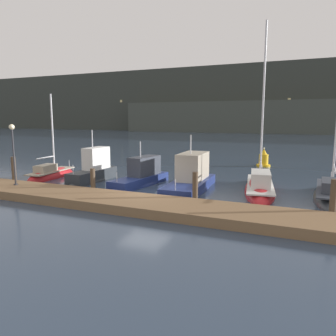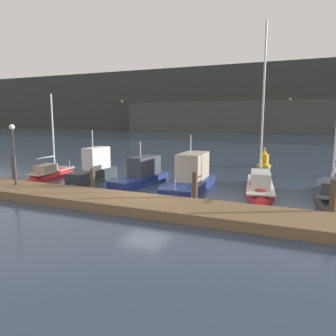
% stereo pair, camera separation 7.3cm
% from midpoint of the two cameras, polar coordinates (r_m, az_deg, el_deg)
% --- Properties ---
extents(ground_plane, '(400.00, 400.00, 0.00)m').
position_cam_midpoint_polar(ground_plane, '(18.32, -4.02, -5.14)').
color(ground_plane, '#2D3D51').
extents(dock, '(25.54, 2.80, 0.45)m').
position_cam_midpoint_polar(dock, '(16.49, -7.45, -5.96)').
color(dock, brown).
rests_on(dock, ground).
extents(mooring_pile_0, '(0.28, 0.28, 1.90)m').
position_cam_midpoint_polar(mooring_pile_0, '(23.56, -25.13, -0.49)').
color(mooring_pile_0, '#4C3D2D').
rests_on(mooring_pile_0, ground).
extents(mooring_pile_1, '(0.28, 0.28, 1.50)m').
position_cam_midpoint_polar(mooring_pile_1, '(19.40, -12.85, -2.29)').
color(mooring_pile_1, '#4C3D2D').
rests_on(mooring_pile_1, ground).
extents(mooring_pile_2, '(0.28, 0.28, 1.72)m').
position_cam_midpoint_polar(mooring_pile_2, '(16.52, 4.81, -3.63)').
color(mooring_pile_2, '#4C3D2D').
rests_on(mooring_pile_2, ground).
extents(mooring_pile_3, '(0.28, 0.28, 1.81)m').
position_cam_midpoint_polar(mooring_pile_3, '(15.71, 26.89, -5.02)').
color(mooring_pile_3, '#4C3D2D').
rests_on(mooring_pile_3, ground).
extents(sailboat_berth_1, '(2.11, 5.33, 6.81)m').
position_cam_midpoint_polar(sailboat_berth_1, '(25.85, -19.57, -1.35)').
color(sailboat_berth_1, red).
rests_on(sailboat_berth_1, ground).
extents(motorboat_berth_2, '(1.37, 4.83, 4.04)m').
position_cam_midpoint_polar(motorboat_berth_2, '(23.59, -12.72, -1.04)').
color(motorboat_berth_2, '#2D3338').
rests_on(motorboat_berth_2, ground).
extents(motorboat_berth_3, '(2.23, 5.74, 3.33)m').
position_cam_midpoint_polar(motorboat_berth_3, '(21.77, -4.65, -2.03)').
color(motorboat_berth_3, navy).
rests_on(motorboat_berth_3, ground).
extents(motorboat_berth_4, '(2.49, 6.72, 3.92)m').
position_cam_midpoint_polar(motorboat_berth_4, '(20.33, 4.02, -2.61)').
color(motorboat_berth_4, navy).
rests_on(motorboat_berth_4, ground).
extents(sailboat_berth_5, '(2.86, 7.50, 10.67)m').
position_cam_midpoint_polar(sailboat_berth_5, '(20.41, 15.79, -3.60)').
color(sailboat_berth_5, red).
rests_on(sailboat_berth_5, ground).
extents(sailboat_berth_6, '(2.05, 6.62, 9.15)m').
position_cam_midpoint_polar(sailboat_berth_6, '(20.05, 26.73, -4.52)').
color(sailboat_berth_6, '#2D3338').
rests_on(sailboat_berth_6, ground).
extents(channel_buoy, '(1.25, 1.25, 1.73)m').
position_cam_midpoint_polar(channel_buoy, '(31.17, 16.44, 1.42)').
color(channel_buoy, gold).
rests_on(channel_buoy, ground).
extents(dock_lamppost, '(0.32, 0.32, 3.57)m').
position_cam_midpoint_polar(dock_lamppost, '(21.15, -25.28, 3.79)').
color(dock_lamppost, '#2D2D33').
rests_on(dock_lamppost, dock).
extents(hillside_backdrop, '(240.00, 23.00, 20.71)m').
position_cam_midpoint_polar(hillside_backdrop, '(109.25, 21.48, 10.81)').
color(hillside_backdrop, '#333833').
rests_on(hillside_backdrop, ground).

